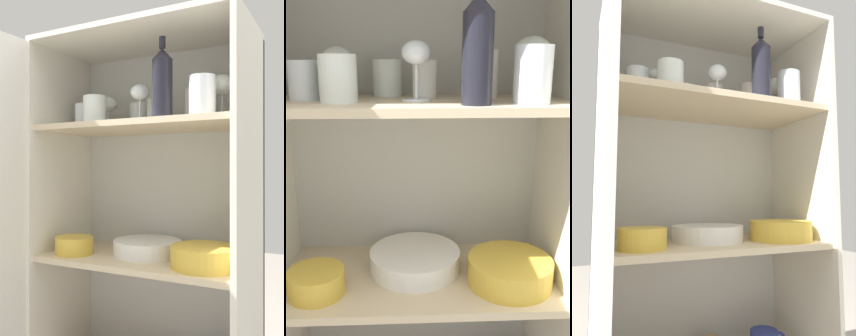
% 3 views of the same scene
% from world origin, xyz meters
% --- Properties ---
extents(cupboard_back_panel, '(0.75, 0.02, 1.50)m').
position_xyz_m(cupboard_back_panel, '(0.00, 0.37, 0.75)').
color(cupboard_back_panel, silver).
rests_on(cupboard_back_panel, ground_plane).
extents(cupboard_side_left, '(0.02, 0.39, 1.50)m').
position_xyz_m(cupboard_side_left, '(-0.37, 0.18, 0.75)').
color(cupboard_side_left, silver).
rests_on(cupboard_side_left, ground_plane).
extents(cupboard_side_right, '(0.02, 0.39, 1.50)m').
position_xyz_m(cupboard_side_right, '(0.37, 0.18, 0.75)').
color(cupboard_side_right, silver).
rests_on(cupboard_side_right, ground_plane).
extents(cupboard_top_panel, '(0.75, 0.39, 0.02)m').
position_xyz_m(cupboard_top_panel, '(0.00, 0.18, 1.51)').
color(cupboard_top_panel, silver).
rests_on(cupboard_top_panel, cupboard_side_left).
extents(shelf_board_middle, '(0.71, 0.36, 0.02)m').
position_xyz_m(shelf_board_middle, '(0.00, 0.18, 0.73)').
color(shelf_board_middle, beige).
extents(shelf_board_upper, '(0.71, 0.36, 0.02)m').
position_xyz_m(shelf_board_upper, '(0.00, 0.18, 1.20)').
color(shelf_board_upper, beige).
extents(tumbler_glass_0, '(0.07, 0.07, 0.09)m').
position_xyz_m(tumbler_glass_0, '(-0.26, 0.18, 1.25)').
color(tumbler_glass_0, white).
rests_on(tumbler_glass_0, shelf_board_upper).
extents(tumbler_glass_1, '(0.06, 0.06, 0.09)m').
position_xyz_m(tumbler_glass_1, '(0.02, 0.22, 1.25)').
color(tumbler_glass_1, white).
rests_on(tumbler_glass_1, shelf_board_upper).
extents(tumbler_glass_2, '(0.08, 0.08, 0.10)m').
position_xyz_m(tumbler_glass_2, '(-0.17, 0.12, 1.26)').
color(tumbler_glass_2, white).
rests_on(tumbler_glass_2, shelf_board_upper).
extents(tumbler_glass_3, '(0.08, 0.08, 0.12)m').
position_xyz_m(tumbler_glass_3, '(0.25, 0.08, 1.27)').
color(tumbler_glass_3, white).
rests_on(tumbler_glass_3, shelf_board_upper).
extents(tumbler_glass_4, '(0.07, 0.07, 0.12)m').
position_xyz_m(tumbler_glass_4, '(0.17, 0.22, 1.27)').
color(tumbler_glass_4, silver).
rests_on(tumbler_glass_4, shelf_board_upper).
extents(tumbler_glass_5, '(0.08, 0.08, 0.09)m').
position_xyz_m(tumbler_glass_5, '(-0.07, 0.27, 1.26)').
color(tumbler_glass_5, white).
rests_on(tumbler_glass_5, shelf_board_upper).
extents(wine_glass_0, '(0.07, 0.07, 0.13)m').
position_xyz_m(wine_glass_0, '(-0.00, 0.14, 1.31)').
color(wine_glass_0, white).
rests_on(wine_glass_0, shelf_board_upper).
extents(wine_glass_1, '(0.08, 0.08, 0.12)m').
position_xyz_m(wine_glass_1, '(-0.19, 0.23, 1.29)').
color(wine_glass_1, white).
rests_on(wine_glass_1, shelf_board_upper).
extents(wine_glass_2, '(0.09, 0.09, 0.15)m').
position_xyz_m(wine_glass_2, '(0.28, 0.18, 1.32)').
color(wine_glass_2, white).
rests_on(wine_glass_2, shelf_board_upper).
extents(wine_bottle, '(0.06, 0.06, 0.25)m').
position_xyz_m(wine_bottle, '(0.12, 0.06, 1.32)').
color(wine_bottle, black).
rests_on(wine_bottle, shelf_board_upper).
extents(plate_stack_white, '(0.25, 0.25, 0.05)m').
position_xyz_m(plate_stack_white, '(-0.01, 0.21, 0.77)').
color(plate_stack_white, white).
rests_on(plate_stack_white, shelf_board_middle).
extents(mixing_bowl_large, '(0.22, 0.22, 0.07)m').
position_xyz_m(mixing_bowl_large, '(0.24, 0.13, 0.78)').
color(mixing_bowl_large, gold).
rests_on(mixing_bowl_large, shelf_board_middle).
extents(serving_bowl_small, '(0.14, 0.14, 0.06)m').
position_xyz_m(serving_bowl_small, '(-0.25, 0.10, 0.77)').
color(serving_bowl_small, gold).
rests_on(serving_bowl_small, shelf_board_middle).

